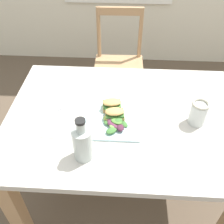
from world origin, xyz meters
name	(u,v)px	position (x,y,z in m)	size (l,w,h in m)	color
ground_plane	(136,205)	(0.00, 0.00, 0.00)	(7.53, 7.53, 0.00)	brown
dining_table	(124,134)	(-0.10, 0.07, 0.61)	(1.16, 0.84, 0.74)	#BCB7AD
chair_wooden_far	(119,65)	(-0.16, 0.99, 0.45)	(0.41, 0.41, 0.87)	tan
plate_lunch	(112,120)	(-0.16, 0.02, 0.74)	(0.26, 0.26, 0.01)	silver
sandwich_half_front	(115,114)	(-0.15, 0.03, 0.78)	(0.10, 0.08, 0.06)	tan
sandwich_half_back	(112,105)	(-0.16, 0.10, 0.78)	(0.10, 0.08, 0.06)	tan
salad_mixed_greens	(114,123)	(-0.15, -0.02, 0.77)	(0.13, 0.14, 0.03)	#3D7033
napkin_folded	(57,122)	(-0.42, -0.01, 0.74)	(0.10, 0.20, 0.00)	silver
fork_on_napkin	(57,119)	(-0.42, 0.01, 0.75)	(0.03, 0.19, 0.00)	silver
bottle_cold_brew	(83,145)	(-0.26, -0.19, 0.81)	(0.08, 0.08, 0.21)	#472819
mason_jar_iced_tea	(198,114)	(0.23, 0.04, 0.79)	(0.08, 0.08, 0.12)	#C67528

